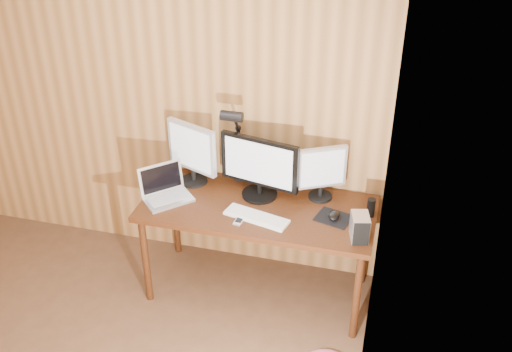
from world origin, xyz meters
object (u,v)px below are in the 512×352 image
at_px(monitor_right, 322,172).
at_px(mouse, 334,215).
at_px(monitor_left, 192,152).
at_px(speaker, 371,208).
at_px(keyboard, 256,217).
at_px(desk_lamp, 235,135).
at_px(laptop, 165,190).
at_px(phone, 239,221).
at_px(desk, 260,215).
at_px(hard_drive, 360,227).
at_px(monitor_center, 259,167).

height_order(monitor_right, mouse, monitor_right).
bearing_deg(monitor_left, monitor_right, 22.74).
relative_size(mouse, speaker, 0.87).
bearing_deg(keyboard, mouse, 28.51).
relative_size(keyboard, desk_lamp, 0.70).
bearing_deg(laptop, monitor_left, 18.46).
bearing_deg(phone, desk, 80.93).
bearing_deg(monitor_right, mouse, -88.12).
bearing_deg(mouse, desk, 174.08).
height_order(monitor_right, laptop, monitor_right).
relative_size(monitor_right, speaker, 3.03).
height_order(monitor_right, hard_drive, monitor_right).
xyz_separation_m(monitor_right, laptop, (-1.05, -0.26, -0.15)).
relative_size(laptop, hard_drive, 2.27).
bearing_deg(laptop, desk_lamp, -11.95).
distance_m(desk, speaker, 0.78).
relative_size(monitor_center, hard_drive, 3.22).
relative_size(monitor_center, keyboard, 1.24).
distance_m(monitor_center, hard_drive, 0.81).
xyz_separation_m(monitor_center, phone, (-0.05, -0.34, -0.23)).
relative_size(mouse, desk_lamp, 0.17).
distance_m(monitor_right, speaker, 0.41).
height_order(hard_drive, desk_lamp, desk_lamp).
height_order(monitor_center, phone, monitor_center).
bearing_deg(phone, keyboard, 37.94).
bearing_deg(hard_drive, keyboard, 161.99).
height_order(mouse, phone, mouse).
relative_size(monitor_center, mouse, 5.00).
bearing_deg(desk_lamp, hard_drive, -8.70).
bearing_deg(monitor_left, hard_drive, 4.18).
distance_m(monitor_left, phone, 0.65).
height_order(desk, monitor_left, monitor_left).
bearing_deg(monitor_right, desk_lamp, 150.79).
xyz_separation_m(keyboard, hard_drive, (0.68, -0.05, 0.07)).
bearing_deg(monitor_right, monitor_left, 153.36).
distance_m(mouse, hard_drive, 0.26).
height_order(hard_drive, speaker, hard_drive).
height_order(desk, monitor_right, monitor_right).
distance_m(mouse, desk_lamp, 0.87).
xyz_separation_m(hard_drive, desk_lamp, (-0.93, 0.42, 0.32)).
relative_size(monitor_center, laptop, 1.42).
relative_size(hard_drive, speaker, 1.36).
height_order(hard_drive, phone, hard_drive).
relative_size(monitor_right, hard_drive, 2.24).
height_order(speaker, desk_lamp, desk_lamp).
xyz_separation_m(monitor_right, mouse, (0.13, -0.22, -0.19)).
relative_size(monitor_left, hard_drive, 2.62).
bearing_deg(desk_lamp, speaker, 6.94).
xyz_separation_m(monitor_center, mouse, (0.55, -0.15, -0.21)).
relative_size(desk, phone, 15.07).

